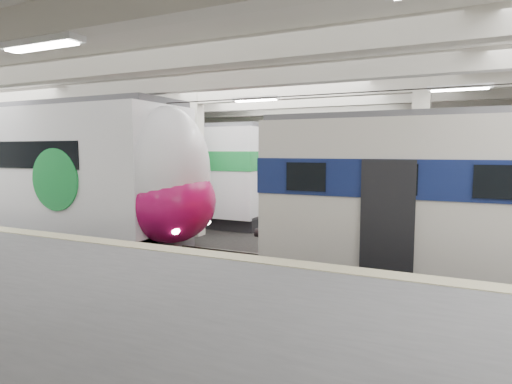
% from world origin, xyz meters
% --- Properties ---
extents(station_hall, '(36.00, 24.00, 5.75)m').
position_xyz_m(station_hall, '(0.00, -1.74, 3.24)').
color(station_hall, black).
rests_on(station_hall, ground).
extents(modern_emu, '(15.34, 3.16, 4.87)m').
position_xyz_m(modern_emu, '(-7.64, -0.00, 2.39)').
color(modern_emu, white).
rests_on(modern_emu, ground).
extents(far_train, '(13.74, 2.99, 4.39)m').
position_xyz_m(far_train, '(-8.00, 5.50, 2.27)').
color(far_train, white).
rests_on(far_train, ground).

